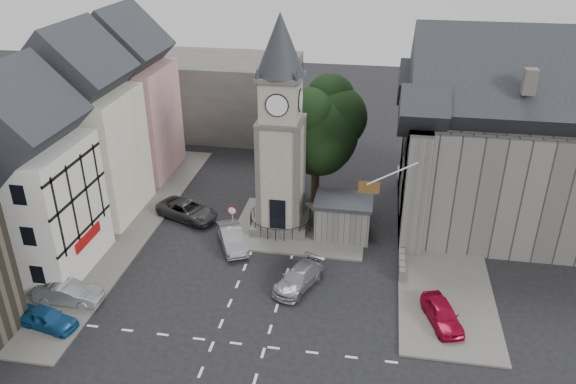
% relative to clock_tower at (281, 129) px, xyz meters
% --- Properties ---
extents(ground, '(120.00, 120.00, 0.00)m').
position_rel_clock_tower_xyz_m(ground, '(0.00, -7.99, -8.12)').
color(ground, black).
rests_on(ground, ground).
extents(pavement_west, '(6.00, 30.00, 0.14)m').
position_rel_clock_tower_xyz_m(pavement_west, '(-12.50, -1.99, -8.05)').
color(pavement_west, '#595651').
rests_on(pavement_west, ground).
extents(pavement_east, '(6.00, 26.00, 0.14)m').
position_rel_clock_tower_xyz_m(pavement_east, '(12.00, 0.01, -8.05)').
color(pavement_east, '#595651').
rests_on(pavement_east, ground).
extents(central_island, '(10.00, 8.00, 0.16)m').
position_rel_clock_tower_xyz_m(central_island, '(1.50, 0.01, -8.04)').
color(central_island, '#595651').
rests_on(central_island, ground).
extents(road_markings, '(20.00, 8.00, 0.01)m').
position_rel_clock_tower_xyz_m(road_markings, '(0.00, -13.49, -8.12)').
color(road_markings, silver).
rests_on(road_markings, ground).
extents(clock_tower, '(4.86, 4.86, 16.25)m').
position_rel_clock_tower_xyz_m(clock_tower, '(0.00, 0.00, 0.00)').
color(clock_tower, '#4C4944').
rests_on(clock_tower, ground).
extents(stone_shelter, '(4.30, 3.30, 3.08)m').
position_rel_clock_tower_xyz_m(stone_shelter, '(4.80, -0.49, -6.57)').
color(stone_shelter, '#5A5653').
rests_on(stone_shelter, ground).
extents(town_tree, '(7.20, 7.20, 10.80)m').
position_rel_clock_tower_xyz_m(town_tree, '(2.00, 5.01, -1.15)').
color(town_tree, black).
rests_on(town_tree, ground).
extents(warning_sign_post, '(0.70, 0.19, 2.85)m').
position_rel_clock_tower_xyz_m(warning_sign_post, '(-3.20, -2.56, -6.09)').
color(warning_sign_post, black).
rests_on(warning_sign_post, ground).
extents(terrace_pink, '(8.10, 7.60, 12.80)m').
position_rel_clock_tower_xyz_m(terrace_pink, '(-15.50, 8.01, -1.54)').
color(terrace_pink, '#C0848C').
rests_on(terrace_pink, ground).
extents(terrace_cream, '(8.10, 7.60, 12.80)m').
position_rel_clock_tower_xyz_m(terrace_cream, '(-15.50, 0.01, -1.54)').
color(terrace_cream, beige).
rests_on(terrace_cream, ground).
extents(terrace_tudor, '(8.10, 7.60, 12.00)m').
position_rel_clock_tower_xyz_m(terrace_tudor, '(-15.50, -7.99, -1.93)').
color(terrace_tudor, silver).
rests_on(terrace_tudor, ground).
extents(backdrop_west, '(20.00, 10.00, 8.00)m').
position_rel_clock_tower_xyz_m(backdrop_west, '(-12.00, 20.01, -4.12)').
color(backdrop_west, '#4C4944').
rests_on(backdrop_west, ground).
extents(east_building, '(14.40, 11.40, 12.60)m').
position_rel_clock_tower_xyz_m(east_building, '(15.59, 3.01, -1.86)').
color(east_building, '#5A5653').
rests_on(east_building, ground).
extents(east_boundary_wall, '(0.40, 16.00, 0.90)m').
position_rel_clock_tower_xyz_m(east_boundary_wall, '(9.20, 2.01, -7.67)').
color(east_boundary_wall, '#5A5653').
rests_on(east_boundary_wall, ground).
extents(flagpole, '(3.68, 0.10, 2.74)m').
position_rel_clock_tower_xyz_m(flagpole, '(8.00, -3.99, -1.12)').
color(flagpole, white).
rests_on(flagpole, ground).
extents(car_west_blue, '(3.96, 2.21, 1.27)m').
position_rel_clock_tower_xyz_m(car_west_blue, '(-11.50, -13.99, -7.48)').
color(car_west_blue, '#184E85').
rests_on(car_west_blue, ground).
extents(car_west_silver, '(4.27, 1.58, 1.40)m').
position_rel_clock_tower_xyz_m(car_west_silver, '(-11.50, -11.57, -7.42)').
color(car_west_silver, gray).
rests_on(car_west_silver, ground).
extents(car_west_grey, '(5.65, 4.08, 1.43)m').
position_rel_clock_tower_xyz_m(car_west_grey, '(-7.65, 0.01, -7.41)').
color(car_west_grey, '#2E2D30').
rests_on(car_west_grey, ground).
extents(car_island_silver, '(3.38, 4.68, 1.47)m').
position_rel_clock_tower_xyz_m(car_island_silver, '(-3.04, -3.49, -7.39)').
color(car_island_silver, gray).
rests_on(car_island_silver, ground).
extents(car_island_east, '(3.39, 4.83, 1.30)m').
position_rel_clock_tower_xyz_m(car_island_east, '(2.50, -7.49, -7.47)').
color(car_island_east, '#93949A').
rests_on(car_island_east, ground).
extents(car_east_red, '(2.71, 4.26, 1.35)m').
position_rel_clock_tower_xyz_m(car_east_red, '(11.50, -9.67, -7.44)').
color(car_east_red, '#9F0828').
rests_on(car_east_red, ground).
extents(pedestrian, '(0.67, 0.46, 1.81)m').
position_rel_clock_tower_xyz_m(pedestrian, '(9.85, -1.31, -7.21)').
color(pedestrian, '#B3AC94').
rests_on(pedestrian, ground).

